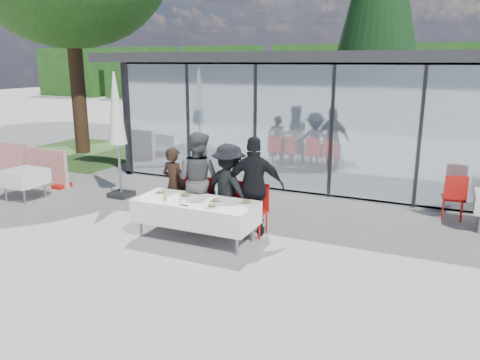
% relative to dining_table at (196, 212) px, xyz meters
% --- Properties ---
extents(ground, '(90.00, 90.00, 0.00)m').
position_rel_dining_table_xyz_m(ground, '(0.55, -0.34, -0.54)').
color(ground, gray).
rests_on(ground, ground).
extents(pavilion, '(14.80, 8.80, 3.44)m').
position_rel_dining_table_xyz_m(pavilion, '(2.55, 7.82, 1.61)').
color(pavilion, gray).
rests_on(pavilion, ground).
extents(treeline, '(62.50, 2.00, 4.40)m').
position_rel_dining_table_xyz_m(treeline, '(-1.45, 27.66, 1.66)').
color(treeline, '#183E13').
rests_on(treeline, ground).
extents(dining_table, '(2.26, 0.96, 0.75)m').
position_rel_dining_table_xyz_m(dining_table, '(0.00, 0.00, 0.00)').
color(dining_table, white).
rests_on(dining_table, ground).
extents(diner_a, '(0.65, 0.65, 1.57)m').
position_rel_dining_table_xyz_m(diner_a, '(-0.88, 0.66, 0.25)').
color(diner_a, black).
rests_on(diner_a, ground).
extents(diner_chair_a, '(0.44, 0.44, 0.97)m').
position_rel_dining_table_xyz_m(diner_chair_a, '(-0.88, 0.75, -0.00)').
color(diner_chair_a, '#B5120C').
rests_on(diner_chair_a, ground).
extents(diner_b, '(0.99, 0.99, 1.91)m').
position_rel_dining_table_xyz_m(diner_b, '(-0.32, 0.66, 0.42)').
color(diner_b, '#515151').
rests_on(diner_b, ground).
extents(diner_chair_b, '(0.44, 0.44, 0.97)m').
position_rel_dining_table_xyz_m(diner_chair_b, '(-0.32, 0.75, -0.00)').
color(diner_chair_b, '#B5120C').
rests_on(diner_chair_b, ground).
extents(diner_c, '(1.42, 1.42, 1.72)m').
position_rel_dining_table_xyz_m(diner_c, '(0.36, 0.66, 0.32)').
color(diner_c, black).
rests_on(diner_c, ground).
extents(diner_chair_c, '(0.44, 0.44, 0.97)m').
position_rel_dining_table_xyz_m(diner_chair_c, '(0.36, 0.75, -0.00)').
color(diner_chair_c, '#B5120C').
rests_on(diner_chair_c, ground).
extents(diner_d, '(1.40, 1.40, 1.90)m').
position_rel_dining_table_xyz_m(diner_d, '(0.89, 0.66, 0.41)').
color(diner_d, black).
rests_on(diner_d, ground).
extents(diner_chair_d, '(0.44, 0.44, 0.97)m').
position_rel_dining_table_xyz_m(diner_chair_d, '(0.89, 0.75, -0.00)').
color(diner_chair_d, '#B5120C').
rests_on(diner_chair_d, ground).
extents(plate_a, '(0.27, 0.27, 0.07)m').
position_rel_dining_table_xyz_m(plate_a, '(-0.85, 0.13, 0.24)').
color(plate_a, silver).
rests_on(plate_a, dining_table).
extents(plate_b, '(0.27, 0.27, 0.07)m').
position_rel_dining_table_xyz_m(plate_b, '(-0.30, 0.16, 0.24)').
color(plate_b, silver).
rests_on(plate_b, dining_table).
extents(plate_c, '(0.27, 0.27, 0.07)m').
position_rel_dining_table_xyz_m(plate_c, '(0.39, 0.08, 0.24)').
color(plate_c, silver).
rests_on(plate_c, dining_table).
extents(plate_d, '(0.27, 0.27, 0.07)m').
position_rel_dining_table_xyz_m(plate_d, '(0.92, 0.22, 0.24)').
color(plate_d, silver).
rests_on(plate_d, dining_table).
extents(plate_extra, '(0.27, 0.27, 0.07)m').
position_rel_dining_table_xyz_m(plate_extra, '(0.47, -0.23, 0.24)').
color(plate_extra, silver).
rests_on(plate_extra, dining_table).
extents(juice_bottle, '(0.06, 0.06, 0.14)m').
position_rel_dining_table_xyz_m(juice_bottle, '(-0.53, -0.20, 0.28)').
color(juice_bottle, '#91BA4D').
rests_on(juice_bottle, dining_table).
extents(drinking_glasses, '(0.07, 0.07, 0.10)m').
position_rel_dining_table_xyz_m(drinking_glasses, '(-0.18, -0.22, 0.26)').
color(drinking_glasses, silver).
rests_on(drinking_glasses, dining_table).
extents(folded_eyeglasses, '(0.14, 0.03, 0.01)m').
position_rel_dining_table_xyz_m(folded_eyeglasses, '(-0.03, -0.35, 0.22)').
color(folded_eyeglasses, black).
rests_on(folded_eyeglasses, dining_table).
extents(spare_table_left, '(0.86, 0.86, 0.74)m').
position_rel_dining_table_xyz_m(spare_table_left, '(-4.96, 0.50, 0.02)').
color(spare_table_left, white).
rests_on(spare_table_left, ground).
extents(spare_chair_b, '(0.49, 0.49, 0.97)m').
position_rel_dining_table_xyz_m(spare_chair_b, '(4.32, 3.18, -0.00)').
color(spare_chair_b, '#B5120C').
rests_on(spare_chair_b, ground).
extents(market_umbrella, '(0.50, 0.50, 3.00)m').
position_rel_dining_table_xyz_m(market_umbrella, '(-3.08, 1.69, 1.43)').
color(market_umbrella, black).
rests_on(market_umbrella, ground).
extents(grass_patch, '(5.00, 5.00, 0.02)m').
position_rel_dining_table_xyz_m(grass_patch, '(-7.95, 5.66, -0.53)').
color(grass_patch, '#385926').
rests_on(grass_patch, ground).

